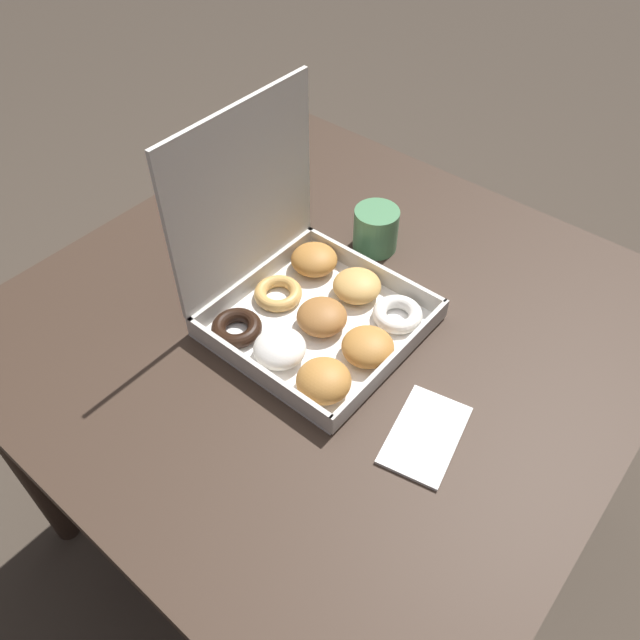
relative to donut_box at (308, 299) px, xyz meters
name	(u,v)px	position (x,y,z in m)	size (l,w,h in m)	color
ground_plane	(327,508)	(0.03, -0.02, -0.78)	(8.00, 8.00, 0.00)	#42382D
dining_table	(329,351)	(0.03, -0.02, -0.15)	(1.02, 1.02, 0.73)	#38281E
donut_box	(308,299)	(0.00, 0.00, 0.00)	(0.31, 0.32, 0.35)	white
coffee_mug	(376,229)	(0.23, 0.03, -0.01)	(0.08, 0.08, 0.09)	#4C8456
paper_napkin	(425,435)	(-0.07, -0.28, -0.05)	(0.17, 0.12, 0.01)	white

